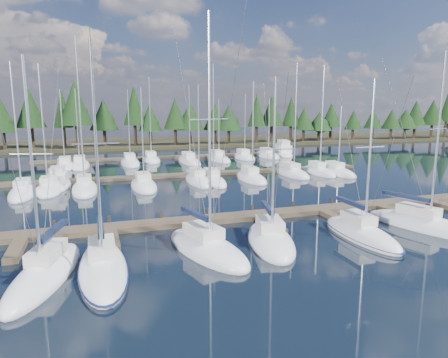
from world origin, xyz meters
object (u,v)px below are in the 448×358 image
object	(u,v)px
motor_yacht_right	(283,152)
motor_yacht_left	(59,183)
front_sailboat_3	(271,240)
front_sailboat_4	(361,233)
front_sailboat_5	(423,225)
front_sailboat_2	(207,248)
front_sailboat_0	(45,273)
front_sailboat_1	(103,268)
main_dock	(259,217)

from	to	relation	value
motor_yacht_right	motor_yacht_left	bearing A→B (deg)	-152.67
motor_yacht_left	front_sailboat_3	bearing A→B (deg)	-59.54
front_sailboat_4	front_sailboat_5	bearing A→B (deg)	2.90
front_sailboat_3	motor_yacht_right	bearing A→B (deg)	62.56
front_sailboat_2	front_sailboat_5	bearing A→B (deg)	-0.96
front_sailboat_0	front_sailboat_2	bearing A→B (deg)	6.53
front_sailboat_5	motor_yacht_right	xyz separation A→B (m)	(11.36, 46.82, 0.24)
front_sailboat_4	motor_yacht_right	distance (m)	50.20
front_sailboat_1	motor_yacht_right	size ratio (longest dim) A/B	1.32
front_sailboat_5	motor_yacht_right	size ratio (longest dim) A/B	1.38
main_dock	front_sailboat_3	bearing A→B (deg)	-105.95
front_sailboat_0	front_sailboat_5	size ratio (longest dim) A/B	0.90
front_sailboat_3	front_sailboat_5	xyz separation A→B (m)	(12.73, -0.42, 0.01)
main_dock	front_sailboat_2	xyz separation A→B (m)	(-6.28, -5.98, 0.09)
main_dock	front_sailboat_1	bearing A→B (deg)	-150.39
front_sailboat_0	front_sailboat_3	size ratio (longest dim) A/B	1.05
front_sailboat_0	front_sailboat_4	distance (m)	20.91
front_sailboat_1	front_sailboat_2	xyz separation A→B (m)	(6.47, 1.27, 0.02)
front_sailboat_0	motor_yacht_right	bearing A→B (deg)	51.27
front_sailboat_5	front_sailboat_2	bearing A→B (deg)	179.04
front_sailboat_1	front_sailboat_2	world-z (taller)	front_sailboat_2
main_dock	front_sailboat_2	bearing A→B (deg)	-136.40
front_sailboat_2	front_sailboat_5	xyz separation A→B (m)	(17.34, -0.29, -0.01)
motor_yacht_right	front_sailboat_1	bearing A→B (deg)	-126.34
main_dock	front_sailboat_0	bearing A→B (deg)	-155.87
motor_yacht_left	motor_yacht_right	distance (m)	44.35
main_dock	front_sailboat_4	size ratio (longest dim) A/B	3.69
front_sailboat_0	motor_yacht_left	bearing A→B (deg)	92.54
front_sailboat_2	front_sailboat_5	size ratio (longest dim) A/B	1.11
motor_yacht_right	front_sailboat_3	bearing A→B (deg)	-117.44
front_sailboat_2	motor_yacht_right	size ratio (longest dim) A/B	1.53
front_sailboat_1	front_sailboat_3	xyz separation A→B (m)	(11.08, 1.40, -0.00)
main_dock	front_sailboat_2	distance (m)	8.67
main_dock	motor_yacht_right	distance (m)	46.34
front_sailboat_0	front_sailboat_3	distance (m)	14.15
front_sailboat_2	front_sailboat_3	bearing A→B (deg)	1.65
front_sailboat_5	motor_yacht_right	distance (m)	48.18
front_sailboat_2	motor_yacht_left	xyz separation A→B (m)	(-10.70, 26.17, 0.15)
front_sailboat_0	motor_yacht_right	world-z (taller)	front_sailboat_0
front_sailboat_3	motor_yacht_right	size ratio (longest dim) A/B	1.18
front_sailboat_3	front_sailboat_5	world-z (taller)	front_sailboat_5
motor_yacht_left	front_sailboat_2	bearing A→B (deg)	-67.76
front_sailboat_3	motor_yacht_left	world-z (taller)	front_sailboat_3
front_sailboat_2	motor_yacht_left	size ratio (longest dim) A/B	1.93
front_sailboat_0	motor_yacht_right	xyz separation A→B (m)	(38.19, 47.62, 0.24)
front_sailboat_0	front_sailboat_4	bearing A→B (deg)	1.36
main_dock	motor_yacht_left	world-z (taller)	motor_yacht_left
front_sailboat_5	motor_yacht_right	world-z (taller)	front_sailboat_5
front_sailboat_2	front_sailboat_1	bearing A→B (deg)	-168.93
main_dock	front_sailboat_3	world-z (taller)	front_sailboat_3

